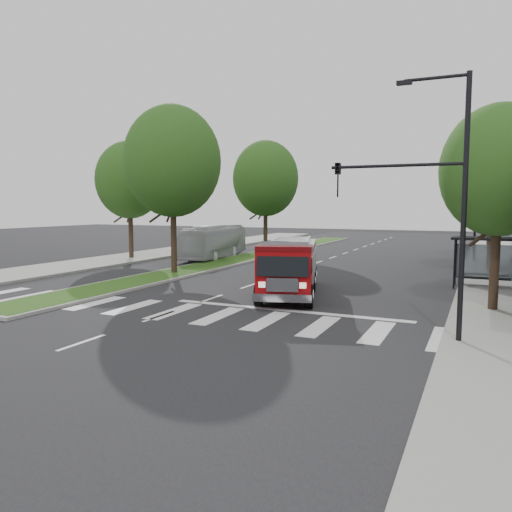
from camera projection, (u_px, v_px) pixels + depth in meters
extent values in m
plane|color=black|center=(211.00, 299.00, 22.48)|extent=(140.00, 140.00, 0.00)
cube|color=gray|center=(511.00, 284.00, 26.38)|extent=(5.00, 80.00, 0.15)
cube|color=gray|center=(109.00, 261.00, 37.51)|extent=(5.00, 80.00, 0.15)
cube|color=gray|center=(256.00, 256.00, 41.25)|extent=(3.00, 50.00, 0.14)
cube|color=#1C4212|center=(256.00, 255.00, 41.24)|extent=(2.60, 49.50, 0.02)
cylinder|color=black|center=(454.00, 264.00, 25.02)|extent=(0.08, 0.08, 2.50)
cylinder|color=black|center=(456.00, 262.00, 26.11)|extent=(0.08, 0.08, 2.50)
cube|color=black|center=(486.00, 239.00, 24.86)|extent=(3.20, 1.60, 0.12)
cube|color=#8C99A5|center=(485.00, 262.00, 25.61)|extent=(2.80, 0.04, 1.80)
cube|color=black|center=(484.00, 278.00, 25.05)|extent=(2.40, 0.40, 0.08)
cylinder|color=black|center=(495.00, 265.00, 19.37)|extent=(0.36, 0.36, 3.74)
ellipsoid|color=#113E13|center=(499.00, 170.00, 19.00)|extent=(4.40, 4.40, 5.06)
cylinder|color=black|center=(491.00, 239.00, 30.20)|extent=(0.36, 0.36, 4.40)
ellipsoid|color=#113E13|center=(494.00, 167.00, 29.77)|extent=(5.60, 5.60, 6.44)
cylinder|color=black|center=(489.00, 234.00, 39.28)|extent=(0.36, 0.36, 3.96)
ellipsoid|color=#113E13|center=(491.00, 184.00, 38.89)|extent=(5.00, 5.00, 5.75)
cylinder|color=black|center=(174.00, 237.00, 30.16)|extent=(0.36, 0.36, 4.62)
ellipsoid|color=#113E13|center=(172.00, 161.00, 29.71)|extent=(5.80, 5.80, 6.67)
cylinder|color=black|center=(265.00, 229.00, 42.85)|extent=(0.36, 0.36, 4.40)
ellipsoid|color=#113E13|center=(266.00, 179.00, 42.42)|extent=(5.60, 5.60, 6.44)
cylinder|color=black|center=(131.00, 233.00, 38.92)|extent=(0.36, 0.36, 4.18)
ellipsoid|color=#113E13|center=(130.00, 180.00, 38.51)|extent=(5.20, 5.20, 5.98)
cylinder|color=black|center=(464.00, 212.00, 14.59)|extent=(0.16, 0.16, 8.00)
cylinder|color=black|center=(436.00, 78.00, 14.57)|extent=(1.80, 0.10, 0.10)
cube|color=black|center=(404.00, 83.00, 14.94)|extent=(0.45, 0.20, 0.12)
cylinder|color=black|center=(395.00, 166.00, 15.27)|extent=(4.00, 0.10, 0.10)
imported|color=black|center=(338.00, 180.00, 16.05)|extent=(0.18, 0.22, 1.10)
cylinder|color=black|center=(476.00, 208.00, 35.87)|extent=(0.16, 0.16, 8.00)
cylinder|color=black|center=(464.00, 154.00, 35.85)|extent=(1.80, 0.10, 0.10)
cube|color=black|center=(451.00, 155.00, 36.22)|extent=(0.45, 0.20, 0.12)
cube|color=#580406|center=(289.00, 285.00, 23.58)|extent=(4.30, 7.93, 0.23)
cube|color=maroon|center=(291.00, 263.00, 24.20)|extent=(3.79, 6.19, 1.81)
cube|color=maroon|center=(284.00, 273.00, 20.72)|extent=(2.63, 2.20, 1.90)
cube|color=#B2B2B7|center=(291.00, 244.00, 24.10)|extent=(3.79, 6.19, 0.11)
cylinder|color=#B2B2B7|center=(274.00, 240.00, 24.20)|extent=(1.61, 5.24, 0.09)
cylinder|color=#B2B2B7|center=(308.00, 240.00, 23.97)|extent=(1.61, 5.24, 0.09)
cube|color=silver|center=(282.00, 298.00, 19.78)|extent=(2.35, 0.96, 0.32)
cube|color=#8C99A5|center=(285.00, 244.00, 20.60)|extent=(2.00, 0.86, 0.16)
cylinder|color=black|center=(259.00, 295.00, 20.69)|extent=(0.58, 1.04, 1.00)
cylinder|color=black|center=(309.00, 296.00, 20.40)|extent=(0.58, 1.04, 1.00)
cylinder|color=black|center=(269.00, 281.00, 24.43)|extent=(0.58, 1.04, 1.00)
cylinder|color=black|center=(312.00, 282.00, 24.14)|extent=(0.58, 1.04, 1.00)
cylinder|color=black|center=(274.00, 275.00, 26.57)|extent=(0.58, 1.04, 1.00)
cylinder|color=black|center=(313.00, 276.00, 26.28)|extent=(0.58, 1.04, 1.00)
imported|color=#BCBCC0|center=(214.00, 242.00, 39.89)|extent=(3.46, 9.66, 2.63)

